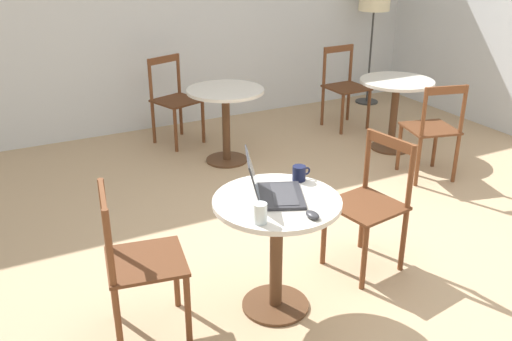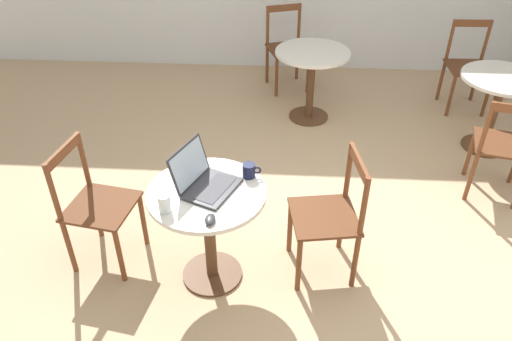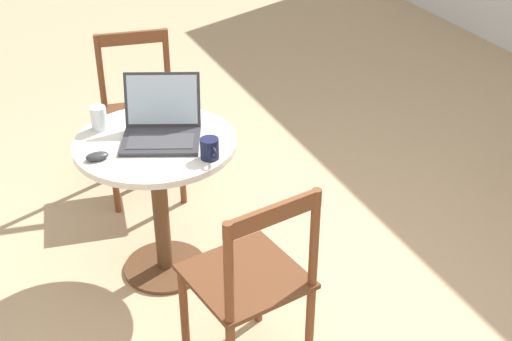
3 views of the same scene
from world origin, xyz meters
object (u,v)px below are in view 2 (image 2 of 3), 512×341
Objects in this scene: cafe_table_far at (312,68)px; drinking_glass at (164,203)px; cafe_table_near at (208,213)px; chair_mid_back at (467,66)px; chair_far_back at (287,48)px; mug at (249,171)px; chair_mid_front at (503,147)px; laptop at (205,181)px; chair_near_left at (96,206)px; mouse at (210,219)px; chair_near_right at (330,217)px; cafe_table_mid at (499,95)px.

cafe_table_far is 2.65m from drinking_glass.
chair_mid_back is (2.36, 2.63, -0.10)m from cafe_table_near.
chair_far_back reaches higher than cafe_table_near.
chair_far_back is 2.88m from mug.
chair_mid_back is at bearing 47.76° from drinking_glass.
chair_mid_front is 2.45m from laptop.
chair_near_left is 1.00× the size of chair_far_back.
drinking_glass is at bearing -152.53° from chair_mid_front.
chair_mid_back is 2.05× the size of laptop.
chair_far_back is at bearing 131.38° from chair_mid_front.
cafe_table_far is at bearing -167.75° from chair_mid_back.
chair_near_left is 1.09m from mug.
cafe_table_near is 0.81m from chair_near_left.
cafe_table_near is 3.54m from chair_mid_back.
chair_mid_back is 3.72m from mouse.
laptop reaches higher than cafe_table_near.
drinking_glass is at bearing -141.50° from mug.
cafe_table_near is 0.81× the size of chair_mid_front.
cafe_table_near is 0.81× the size of chair_near_right.
cafe_table_mid and cafe_table_far have the same top height.
laptop reaches higher than drinking_glass.
cafe_table_near and cafe_table_mid have the same top height.
cafe_table_far is 2.17m from mug.
mouse reaches higher than cafe_table_far.
chair_far_back is at bearing 108.89° from cafe_table_far.
cafe_table_far is 1.66× the size of laptop.
chair_near_left is 3.14m from chair_far_back.
chair_near_right reaches higher than mouse.
cafe_table_near is 0.81× the size of chair_near_left.
chair_mid_back is at bearing 47.56° from laptop.
cafe_table_near is at bearing 43.01° from drinking_glass.
cafe_table_near is 1.00× the size of cafe_table_mid.
cafe_table_far is at bearing 77.49° from mug.
laptop is 0.31m from drinking_glass.
mug is at bearing -102.51° from cafe_table_far.
chair_near_left is at bearing 153.97° from mouse.
chair_mid_front is 1.00× the size of chair_far_back.
cafe_table_far is 1.68m from chair_mid_back.
chair_far_back is (-0.25, 0.74, -0.10)m from cafe_table_far.
cafe_table_far is 0.81× the size of chair_mid_front.
cafe_table_near is at bearing -131.85° from chair_mid_back.
cafe_table_mid is at bearing 75.59° from chair_mid_front.
drinking_glass reaches higher than mug.
laptop reaches higher than chair_near_right.
chair_far_back is 2.05× the size of laptop.
chair_far_back reaches higher than cafe_table_far.
chair_near_right is at bearing -122.15° from chair_mid_back.
chair_mid_back is 1.00× the size of chair_mid_front.
cafe_table_mid is 0.81× the size of chair_mid_back.
cafe_table_near is 0.37m from drinking_glass.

